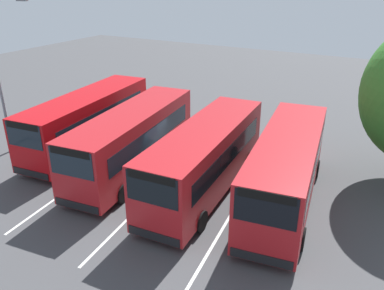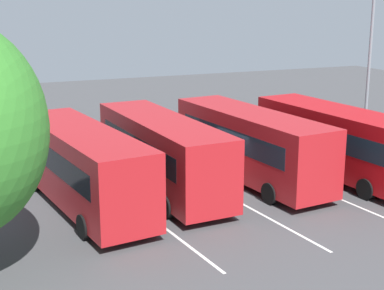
# 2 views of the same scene
# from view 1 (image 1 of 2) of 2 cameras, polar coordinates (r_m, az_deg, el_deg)

# --- Properties ---
(ground_plane) EXTENTS (72.94, 72.94, 0.00)m
(ground_plane) POSITION_cam_1_polar(r_m,az_deg,el_deg) (20.32, -2.86, -4.25)
(ground_plane) COLOR #424244
(bus_far_left) EXTENTS (9.80, 3.35, 3.20)m
(bus_far_left) POSITION_cam_1_polar(r_m,az_deg,el_deg) (23.52, -14.92, 3.62)
(bus_far_left) COLOR #B70C11
(bus_far_left) RESTS_ON ground
(bus_center_left) EXTENTS (9.82, 3.45, 3.20)m
(bus_center_left) POSITION_cam_1_polar(r_m,az_deg,el_deg) (20.28, -8.65, 0.90)
(bus_center_left) COLOR #AD191E
(bus_center_left) RESTS_ON ground
(bus_center_right) EXTENTS (9.74, 2.98, 3.20)m
(bus_center_right) POSITION_cam_1_polar(r_m,az_deg,el_deg) (18.08, 1.92, -1.77)
(bus_center_right) COLOR #AD191E
(bus_center_right) RESTS_ON ground
(bus_far_right) EXTENTS (9.84, 3.63, 3.20)m
(bus_far_right) POSITION_cam_1_polar(r_m,az_deg,el_deg) (17.55, 13.57, -3.31)
(bus_far_right) COLOR #AD191E
(bus_far_right) RESTS_ON ground
(street_lamp) EXTENTS (0.72, 2.72, 8.54)m
(street_lamp) POSITION_cam_1_polar(r_m,az_deg,el_deg) (23.64, -26.22, 10.08)
(street_lamp) COLOR gray
(street_lamp) RESTS_ON ground
(lane_stripe_outer_left) EXTENTS (15.23, 1.68, 0.01)m
(lane_stripe_outer_left) POSITION_cam_1_polar(r_m,az_deg,el_deg) (22.44, -11.49, -1.87)
(lane_stripe_outer_left) COLOR silver
(lane_stripe_outer_left) RESTS_ON ground
(lane_stripe_inner_left) EXTENTS (15.23, 1.68, 0.01)m
(lane_stripe_inner_left) POSITION_cam_1_polar(r_m,az_deg,el_deg) (20.32, -2.86, -4.24)
(lane_stripe_inner_left) COLOR silver
(lane_stripe_inner_left) RESTS_ON ground
(lane_stripe_inner_right) EXTENTS (15.23, 1.68, 0.01)m
(lane_stripe_inner_right) POSITION_cam_1_polar(r_m,az_deg,el_deg) (18.80, 7.53, -6.94)
(lane_stripe_inner_right) COLOR silver
(lane_stripe_inner_right) RESTS_ON ground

